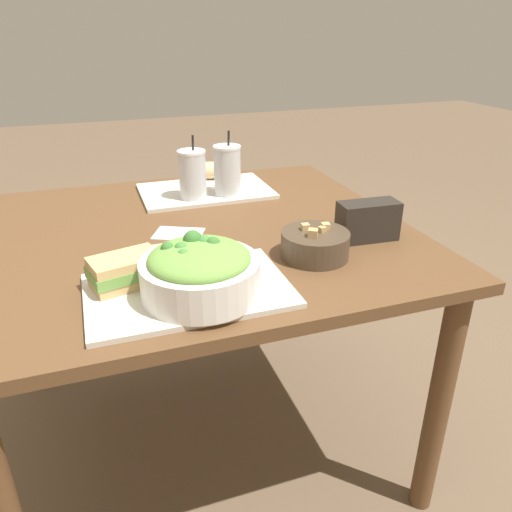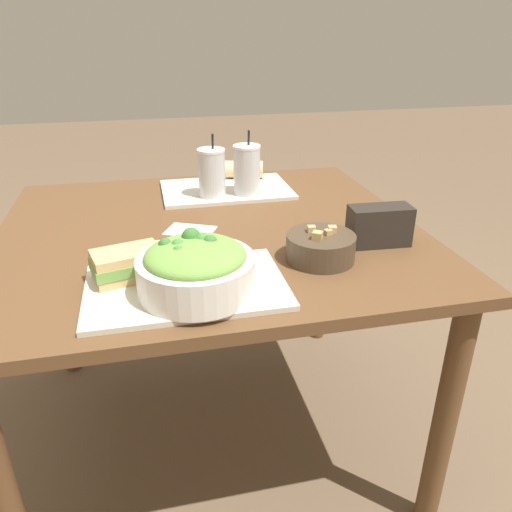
{
  "view_description": "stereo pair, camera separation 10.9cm",
  "coord_description": "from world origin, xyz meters",
  "px_view_note": "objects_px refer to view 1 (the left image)",
  "views": [
    {
      "loc": [
        -0.26,
        -1.25,
        1.26
      ],
      "look_at": [
        0.06,
        -0.32,
        0.79
      ],
      "focal_mm": 35.0,
      "sensor_mm": 36.0,
      "label": 1
    },
    {
      "loc": [
        -0.16,
        -1.28,
        1.26
      ],
      "look_at": [
        0.06,
        -0.32,
        0.79
      ],
      "focal_mm": 35.0,
      "sensor_mm": 36.0,
      "label": 2
    }
  ],
  "objects_px": {
    "soup_bowl": "(315,244)",
    "drink_cup_dark": "(193,176)",
    "drink_cup_red": "(227,172)",
    "baguette_near": "(150,259)",
    "sandwich_near": "(126,270)",
    "baguette_far": "(221,170)",
    "napkin_folded": "(179,234)",
    "salad_bowl": "(200,270)",
    "chip_bag": "(368,221)"
  },
  "relations": [
    {
      "from": "baguette_far",
      "to": "sandwich_near",
      "type": "bearing_deg",
      "value": 163.96
    },
    {
      "from": "sandwich_near",
      "to": "baguette_far",
      "type": "xyz_separation_m",
      "value": [
        0.4,
        0.69,
        -0.0
      ]
    },
    {
      "from": "baguette_near",
      "to": "chip_bag",
      "type": "height_order",
      "value": "chip_bag"
    },
    {
      "from": "soup_bowl",
      "to": "drink_cup_red",
      "type": "bearing_deg",
      "value": 98.52
    },
    {
      "from": "salad_bowl",
      "to": "drink_cup_dark",
      "type": "bearing_deg",
      "value": 78.67
    },
    {
      "from": "salad_bowl",
      "to": "napkin_folded",
      "type": "height_order",
      "value": "salad_bowl"
    },
    {
      "from": "salad_bowl",
      "to": "chip_bag",
      "type": "distance_m",
      "value": 0.51
    },
    {
      "from": "salad_bowl",
      "to": "drink_cup_dark",
      "type": "distance_m",
      "value": 0.62
    },
    {
      "from": "salad_bowl",
      "to": "drink_cup_red",
      "type": "bearing_deg",
      "value": 68.87
    },
    {
      "from": "soup_bowl",
      "to": "napkin_folded",
      "type": "height_order",
      "value": "soup_bowl"
    },
    {
      "from": "napkin_folded",
      "to": "chip_bag",
      "type": "bearing_deg",
      "value": -22.72
    },
    {
      "from": "baguette_near",
      "to": "napkin_folded",
      "type": "bearing_deg",
      "value": -29.0
    },
    {
      "from": "baguette_far",
      "to": "drink_cup_dark",
      "type": "distance_m",
      "value": 0.23
    },
    {
      "from": "salad_bowl",
      "to": "baguette_near",
      "type": "bearing_deg",
      "value": 120.31
    },
    {
      "from": "baguette_far",
      "to": "napkin_folded",
      "type": "distance_m",
      "value": 0.49
    },
    {
      "from": "sandwich_near",
      "to": "drink_cup_dark",
      "type": "bearing_deg",
      "value": 48.67
    },
    {
      "from": "soup_bowl",
      "to": "drink_cup_dark",
      "type": "relative_size",
      "value": 0.83
    },
    {
      "from": "soup_bowl",
      "to": "drink_cup_red",
      "type": "distance_m",
      "value": 0.51
    },
    {
      "from": "baguette_far",
      "to": "drink_cup_red",
      "type": "height_order",
      "value": "drink_cup_red"
    },
    {
      "from": "salad_bowl",
      "to": "soup_bowl",
      "type": "height_order",
      "value": "salad_bowl"
    },
    {
      "from": "baguette_near",
      "to": "baguette_far",
      "type": "xyz_separation_m",
      "value": [
        0.34,
        0.64,
        0.0
      ]
    },
    {
      "from": "salad_bowl",
      "to": "baguette_near",
      "type": "xyz_separation_m",
      "value": [
        -0.08,
        0.14,
        -0.02
      ]
    },
    {
      "from": "soup_bowl",
      "to": "chip_bag",
      "type": "height_order",
      "value": "chip_bag"
    },
    {
      "from": "salad_bowl",
      "to": "soup_bowl",
      "type": "relative_size",
      "value": 1.47
    },
    {
      "from": "napkin_folded",
      "to": "drink_cup_red",
      "type": "bearing_deg",
      "value": 49.73
    },
    {
      "from": "drink_cup_dark",
      "to": "napkin_folded",
      "type": "relative_size",
      "value": 1.29
    },
    {
      "from": "drink_cup_red",
      "to": "napkin_folded",
      "type": "bearing_deg",
      "value": -130.27
    },
    {
      "from": "drink_cup_red",
      "to": "napkin_folded",
      "type": "xyz_separation_m",
      "value": [
        -0.21,
        -0.25,
        -0.08
      ]
    },
    {
      "from": "sandwich_near",
      "to": "drink_cup_dark",
      "type": "distance_m",
      "value": 0.58
    },
    {
      "from": "soup_bowl",
      "to": "drink_cup_dark",
      "type": "bearing_deg",
      "value": 110.64
    },
    {
      "from": "soup_bowl",
      "to": "chip_bag",
      "type": "distance_m",
      "value": 0.18
    },
    {
      "from": "soup_bowl",
      "to": "baguette_far",
      "type": "height_order",
      "value": "soup_bowl"
    },
    {
      "from": "baguette_near",
      "to": "napkin_folded",
      "type": "distance_m",
      "value": 0.25
    },
    {
      "from": "baguette_near",
      "to": "chip_bag",
      "type": "xyz_separation_m",
      "value": [
        0.56,
        0.03,
        0.01
      ]
    },
    {
      "from": "drink_cup_dark",
      "to": "napkin_folded",
      "type": "distance_m",
      "value": 0.28
    },
    {
      "from": "drink_cup_red",
      "to": "salad_bowl",
      "type": "bearing_deg",
      "value": -111.13
    },
    {
      "from": "salad_bowl",
      "to": "baguette_far",
      "type": "xyz_separation_m",
      "value": [
        0.26,
        0.78,
        -0.02
      ]
    },
    {
      "from": "sandwich_near",
      "to": "baguette_near",
      "type": "height_order",
      "value": "sandwich_near"
    },
    {
      "from": "soup_bowl",
      "to": "drink_cup_dark",
      "type": "height_order",
      "value": "drink_cup_dark"
    },
    {
      "from": "sandwich_near",
      "to": "drink_cup_dark",
      "type": "relative_size",
      "value": 0.84
    },
    {
      "from": "chip_bag",
      "to": "drink_cup_red",
      "type": "bearing_deg",
      "value": 122.78
    },
    {
      "from": "salad_bowl",
      "to": "drink_cup_red",
      "type": "xyz_separation_m",
      "value": [
        0.23,
        0.61,
        0.02
      ]
    },
    {
      "from": "sandwich_near",
      "to": "chip_bag",
      "type": "bearing_deg",
      "value": -8.07
    },
    {
      "from": "baguette_near",
      "to": "napkin_folded",
      "type": "xyz_separation_m",
      "value": [
        0.1,
        0.22,
        -0.04
      ]
    },
    {
      "from": "salad_bowl",
      "to": "napkin_folded",
      "type": "relative_size",
      "value": 1.58
    },
    {
      "from": "salad_bowl",
      "to": "soup_bowl",
      "type": "distance_m",
      "value": 0.33
    },
    {
      "from": "sandwich_near",
      "to": "napkin_folded",
      "type": "bearing_deg",
      "value": 43.98
    },
    {
      "from": "baguette_near",
      "to": "drink_cup_red",
      "type": "height_order",
      "value": "drink_cup_red"
    },
    {
      "from": "salad_bowl",
      "to": "baguette_near",
      "type": "relative_size",
      "value": 1.6
    },
    {
      "from": "drink_cup_dark",
      "to": "drink_cup_red",
      "type": "distance_m",
      "value": 0.11
    }
  ]
}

